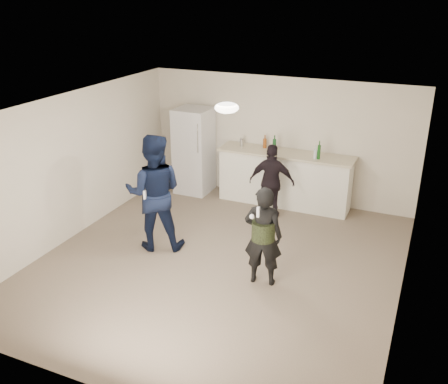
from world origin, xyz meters
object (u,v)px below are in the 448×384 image
at_px(shaker, 242,142).
at_px(spectator, 272,182).
at_px(woman, 263,236).
at_px(counter, 284,180).
at_px(fridge, 194,151).
at_px(man, 154,193).

xyz_separation_m(shaker, spectator, (0.92, -0.78, -0.45)).
relative_size(woman, spectator, 1.05).
height_order(counter, shaker, shaker).
relative_size(fridge, man, 0.92).
xyz_separation_m(counter, shaker, (-0.95, 0.07, 0.65)).
bearing_deg(man, woman, 147.67).
distance_m(counter, spectator, 0.75).
bearing_deg(shaker, counter, -3.96).
height_order(counter, woman, woman).
distance_m(fridge, woman, 3.82).
height_order(fridge, man, man).
height_order(counter, fridge, fridge).
height_order(shaker, spectator, spectator).
bearing_deg(fridge, shaker, 7.56).
height_order(fridge, shaker, fridge).
height_order(woman, spectator, woman).
relative_size(man, spectator, 1.36).
height_order(fridge, woman, fridge).
bearing_deg(counter, spectator, -92.63).
relative_size(shaker, woman, 0.11).
bearing_deg(counter, fridge, -177.97).
bearing_deg(shaker, man, -100.38).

